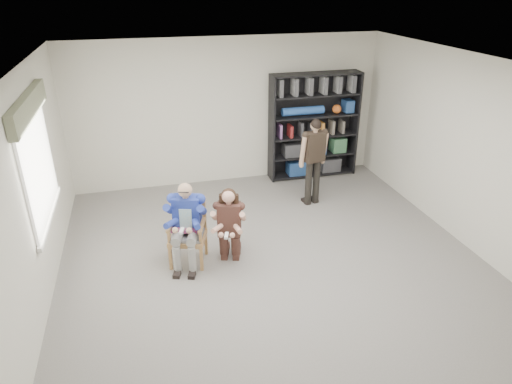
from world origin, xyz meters
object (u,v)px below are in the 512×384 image
object	(u,v)px
armchair	(187,233)
standing_man	(314,163)
seated_man	(187,224)
kneeling_woman	(229,226)
bookshelf	(314,126)

from	to	relation	value
armchair	standing_man	xyz separation A→B (m)	(2.40, 1.33, 0.32)
seated_man	kneeling_woman	bearing A→B (deg)	5.93
kneeling_woman	seated_man	bearing A→B (deg)	-174.07
armchair	standing_man	world-z (taller)	standing_man
bookshelf	armchair	bearing A→B (deg)	-138.17
kneeling_woman	bookshelf	size ratio (longest dim) A/B	0.54
kneeling_woman	bookshelf	xyz separation A→B (m)	(2.30, 2.69, 0.48)
seated_man	kneeling_woman	distance (m)	0.59
armchair	kneeling_woman	distance (m)	0.60
seated_man	kneeling_woman	size ratio (longest dim) A/B	1.09
seated_man	bookshelf	xyz separation A→B (m)	(2.88, 2.57, 0.43)
armchair	seated_man	bearing A→B (deg)	0.00
armchair	bookshelf	bearing A→B (deg)	59.45
bookshelf	kneeling_woman	bearing A→B (deg)	-130.44
seated_man	bookshelf	distance (m)	3.88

